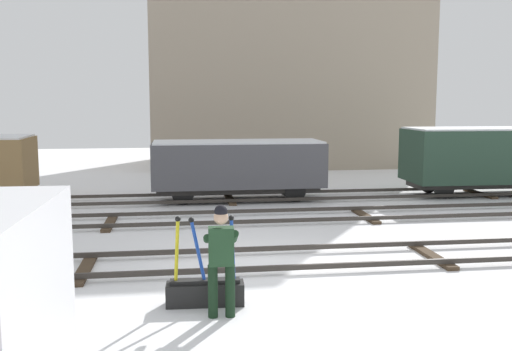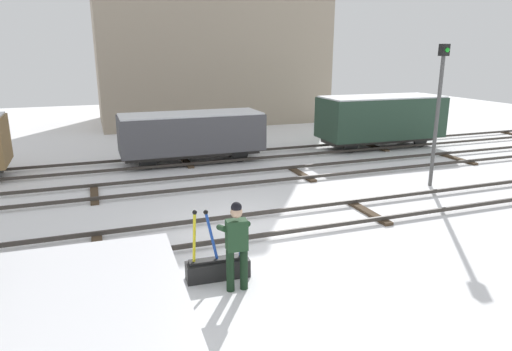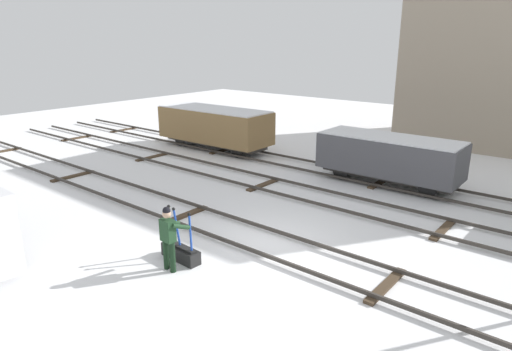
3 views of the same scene
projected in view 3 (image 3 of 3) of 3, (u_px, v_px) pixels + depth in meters
ground_plane at (269, 246)px, 12.77m from camera, size 60.00×60.00×0.00m
track_main_line at (269, 242)px, 12.73m from camera, size 44.00×1.94×0.18m
track_siding_near at (342, 202)px, 15.88m from camera, size 44.00×1.94×0.18m
track_siding_far at (381, 181)px, 18.30m from camera, size 44.00×1.94×0.18m
switch_lever_frame at (181, 251)px, 11.91m from camera, size 1.26×0.42×1.45m
rail_worker at (169, 235)px, 11.17m from camera, size 0.56×0.67×1.72m
freight_car_back_track at (214, 126)px, 23.64m from camera, size 6.38×2.36×2.19m
freight_car_mid_siding at (389, 157)px, 17.83m from camera, size 5.56×2.03×1.98m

